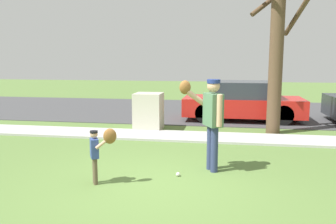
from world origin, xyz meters
name	(u,v)px	position (x,y,z in m)	size (l,w,h in m)	color
ground_plane	(181,138)	(0.00, 3.50, 0.00)	(48.00, 48.00, 0.00)	#567538
sidewalk_strip	(182,136)	(0.00, 3.60, 0.03)	(36.00, 1.20, 0.06)	#B2B2AD
road_surface	(197,110)	(0.00, 8.60, 0.01)	(36.00, 6.80, 0.02)	#424244
person_adult	(211,114)	(0.88, 0.88, 1.08)	(0.86, 0.55, 1.73)	navy
person_child	(99,147)	(-0.91, -0.16, 0.64)	(0.52, 0.29, 0.97)	brown
baseball	(178,174)	(0.33, 0.44, 0.04)	(0.07, 0.07, 0.07)	white
utility_cabinet	(149,111)	(-1.12, 4.48, 0.55)	(0.80, 0.79, 1.10)	beige
street_tree_near	(277,37)	(2.49, 4.54, 2.69)	(1.85, 1.88, 5.06)	brown
parked_hatchback_red	(243,101)	(1.72, 6.55, 0.66)	(4.00, 1.75, 1.33)	red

